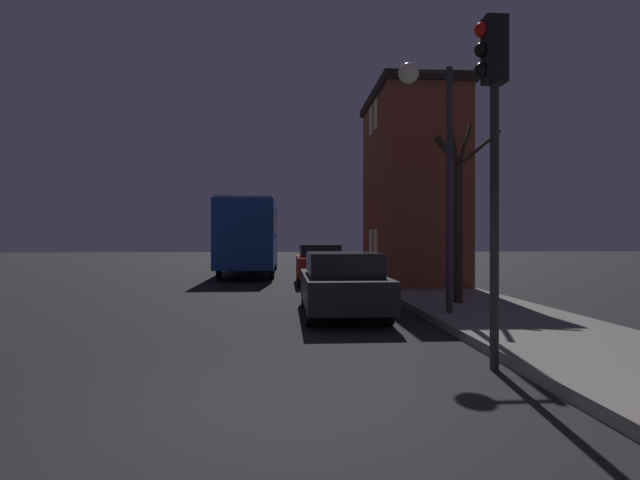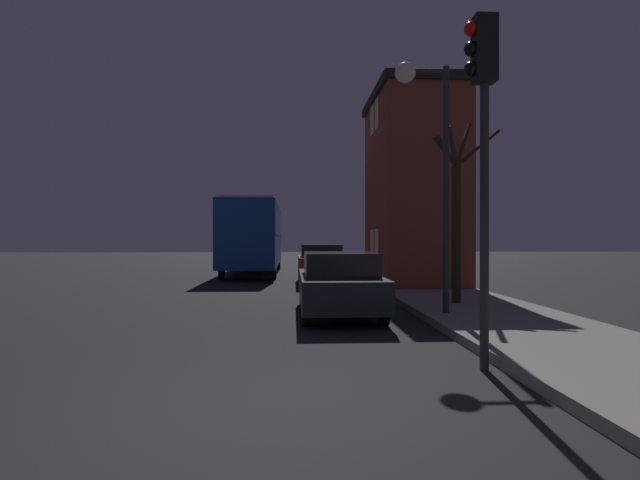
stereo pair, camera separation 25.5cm
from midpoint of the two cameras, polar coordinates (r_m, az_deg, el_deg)
The scene contains 8 objects.
ground_plane at distance 5.44m, azimuth -5.68°, elevation -18.88°, with size 120.00×120.00×0.00m, color black.
brick_building at distance 18.82m, azimuth 10.98°, elevation 5.96°, with size 3.08×5.29×6.98m.
streetlamp at distance 11.31m, azimuth 12.79°, elevation 11.82°, with size 1.19×0.45×5.43m.
traffic_light at distance 7.27m, azimuth 19.05°, elevation 13.08°, with size 0.43×0.24×4.77m.
bare_tree at distance 13.08m, azimuth 15.88°, elevation 3.42°, with size 1.78×1.83×4.69m.
bus at distance 25.31m, azimuth -7.26°, elevation 0.94°, with size 2.49×10.34×3.55m.
car_near_lane at distance 11.52m, azimuth 2.80°, elevation -4.92°, with size 1.77×4.30×1.46m.
car_mid_lane at distance 19.39m, azimuth 0.44°, elevation -2.65°, with size 1.71×3.89×1.54m.
Camera 2 is at (0.36, -5.15, 1.78)m, focal length 28.00 mm.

